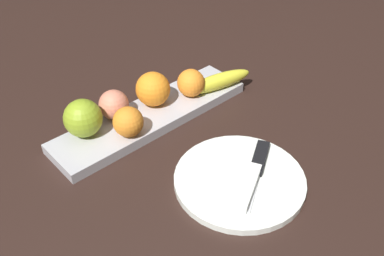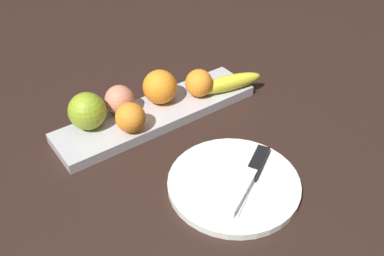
{
  "view_description": "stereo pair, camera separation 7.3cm",
  "coord_description": "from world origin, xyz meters",
  "px_view_note": "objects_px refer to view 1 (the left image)",
  "views": [
    {
      "loc": [
        0.45,
        0.58,
        0.57
      ],
      "look_at": [
        0.01,
        0.1,
        0.05
      ],
      "focal_mm": 40.28,
      "sensor_mm": 36.0,
      "label": 1
    },
    {
      "loc": [
        0.39,
        0.63,
        0.57
      ],
      "look_at": [
        0.01,
        0.1,
        0.05
      ],
      "focal_mm": 40.28,
      "sensor_mm": 36.0,
      "label": 2
    }
  ],
  "objects_px": {
    "banana": "(218,81)",
    "peach": "(114,105)",
    "orange_near_apple": "(153,89)",
    "dinner_plate": "(239,180)",
    "folded_napkin": "(228,182)",
    "fruit_tray": "(152,116)",
    "knife": "(258,164)",
    "orange_center": "(191,83)",
    "apple": "(83,118)",
    "orange_near_banana": "(129,122)"
  },
  "relations": [
    {
      "from": "banana",
      "to": "peach",
      "type": "distance_m",
      "value": 0.25
    },
    {
      "from": "orange_near_apple",
      "to": "peach",
      "type": "bearing_deg",
      "value": -10.32
    },
    {
      "from": "dinner_plate",
      "to": "folded_napkin",
      "type": "relative_size",
      "value": 2.17
    },
    {
      "from": "fruit_tray",
      "to": "dinner_plate",
      "type": "distance_m",
      "value": 0.26
    },
    {
      "from": "orange_near_apple",
      "to": "knife",
      "type": "bearing_deg",
      "value": 95.38
    },
    {
      "from": "banana",
      "to": "orange_center",
      "type": "relative_size",
      "value": 2.72
    },
    {
      "from": "orange_center",
      "to": "peach",
      "type": "bearing_deg",
      "value": -14.6
    },
    {
      "from": "fruit_tray",
      "to": "peach",
      "type": "distance_m",
      "value": 0.09
    },
    {
      "from": "apple",
      "to": "orange_center",
      "type": "relative_size",
      "value": 1.23
    },
    {
      "from": "banana",
      "to": "folded_napkin",
      "type": "relative_size",
      "value": 1.53
    },
    {
      "from": "orange_near_apple",
      "to": "orange_near_banana",
      "type": "xyz_separation_m",
      "value": [
        0.1,
        0.05,
        -0.01
      ]
    },
    {
      "from": "orange_near_banana",
      "to": "orange_center",
      "type": "distance_m",
      "value": 0.19
    },
    {
      "from": "apple",
      "to": "knife",
      "type": "relative_size",
      "value": 0.46
    },
    {
      "from": "apple",
      "to": "orange_near_banana",
      "type": "distance_m",
      "value": 0.09
    },
    {
      "from": "orange_near_banana",
      "to": "peach",
      "type": "distance_m",
      "value": 0.07
    },
    {
      "from": "dinner_plate",
      "to": "orange_near_banana",
      "type": "bearing_deg",
      "value": -70.34
    },
    {
      "from": "orange_near_banana",
      "to": "folded_napkin",
      "type": "xyz_separation_m",
      "value": [
        -0.05,
        0.23,
        -0.03
      ]
    },
    {
      "from": "fruit_tray",
      "to": "orange_center",
      "type": "relative_size",
      "value": 7.33
    },
    {
      "from": "orange_near_banana",
      "to": "dinner_plate",
      "type": "distance_m",
      "value": 0.24
    },
    {
      "from": "orange_near_banana",
      "to": "orange_center",
      "type": "relative_size",
      "value": 0.99
    },
    {
      "from": "banana",
      "to": "peach",
      "type": "xyz_separation_m",
      "value": [
        0.24,
        -0.07,
        0.01
      ]
    },
    {
      "from": "fruit_tray",
      "to": "folded_napkin",
      "type": "xyz_separation_m",
      "value": [
        0.03,
        0.26,
        0.01
      ]
    },
    {
      "from": "banana",
      "to": "apple",
      "type": "bearing_deg",
      "value": 1.81
    },
    {
      "from": "orange_center",
      "to": "orange_near_banana",
      "type": "bearing_deg",
      "value": 7.48
    },
    {
      "from": "apple",
      "to": "banana",
      "type": "distance_m",
      "value": 0.32
    },
    {
      "from": "apple",
      "to": "knife",
      "type": "xyz_separation_m",
      "value": [
        -0.19,
        0.29,
        -0.04
      ]
    },
    {
      "from": "banana",
      "to": "dinner_plate",
      "type": "distance_m",
      "value": 0.29
    },
    {
      "from": "banana",
      "to": "folded_napkin",
      "type": "height_order",
      "value": "banana"
    },
    {
      "from": "folded_napkin",
      "to": "peach",
      "type": "bearing_deg",
      "value": -82.55
    },
    {
      "from": "apple",
      "to": "orange_near_banana",
      "type": "height_order",
      "value": "apple"
    },
    {
      "from": "orange_center",
      "to": "peach",
      "type": "distance_m",
      "value": 0.18
    },
    {
      "from": "orange_center",
      "to": "knife",
      "type": "height_order",
      "value": "orange_center"
    },
    {
      "from": "banana",
      "to": "dinner_plate",
      "type": "bearing_deg",
      "value": 65.6
    },
    {
      "from": "apple",
      "to": "folded_napkin",
      "type": "xyz_separation_m",
      "value": [
        -0.11,
        0.29,
        -0.04
      ]
    },
    {
      "from": "orange_near_banana",
      "to": "folded_napkin",
      "type": "height_order",
      "value": "orange_near_banana"
    },
    {
      "from": "orange_near_banana",
      "to": "folded_napkin",
      "type": "relative_size",
      "value": 0.55
    },
    {
      "from": "dinner_plate",
      "to": "folded_napkin",
      "type": "distance_m",
      "value": 0.03
    },
    {
      "from": "apple",
      "to": "peach",
      "type": "height_order",
      "value": "apple"
    },
    {
      "from": "fruit_tray",
      "to": "orange_near_apple",
      "type": "distance_m",
      "value": 0.06
    },
    {
      "from": "orange_center",
      "to": "folded_napkin",
      "type": "xyz_separation_m",
      "value": [
        0.14,
        0.25,
        -0.03
      ]
    },
    {
      "from": "orange_center",
      "to": "dinner_plate",
      "type": "distance_m",
      "value": 0.28
    },
    {
      "from": "orange_near_banana",
      "to": "peach",
      "type": "relative_size",
      "value": 0.98
    },
    {
      "from": "orange_near_apple",
      "to": "peach",
      "type": "relative_size",
      "value": 1.2
    },
    {
      "from": "knife",
      "to": "dinner_plate",
      "type": "bearing_deg",
      "value": -31.86
    },
    {
      "from": "orange_near_banana",
      "to": "knife",
      "type": "bearing_deg",
      "value": 119.63
    },
    {
      "from": "banana",
      "to": "orange_near_apple",
      "type": "height_order",
      "value": "orange_near_apple"
    },
    {
      "from": "banana",
      "to": "orange_near_banana",
      "type": "bearing_deg",
      "value": 13.22
    },
    {
      "from": "fruit_tray",
      "to": "banana",
      "type": "xyz_separation_m",
      "value": [
        -0.17,
        0.03,
        0.03
      ]
    },
    {
      "from": "dinner_plate",
      "to": "folded_napkin",
      "type": "xyz_separation_m",
      "value": [
        0.03,
        0.0,
        0.02
      ]
    },
    {
      "from": "fruit_tray",
      "to": "apple",
      "type": "relative_size",
      "value": 5.95
    }
  ]
}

